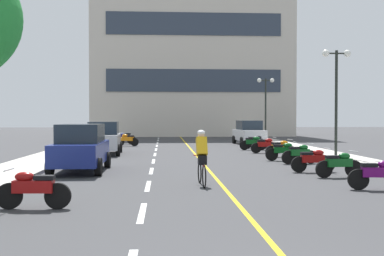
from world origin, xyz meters
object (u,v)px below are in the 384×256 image
at_px(parked_car_far, 249,132).
at_px(street_lamp_far, 266,95).
at_px(motorcycle_4, 313,160).
at_px(motorcycle_7, 281,148).
at_px(motorcycle_9, 253,143).
at_px(motorcycle_11, 127,139).
at_px(motorcycle_13, 125,137).
at_px(parked_car_mid, 104,138).
at_px(motorcycle_1, 33,188).
at_px(street_lamp_mid, 336,79).
at_px(motorcycle_12, 124,138).
at_px(motorcycle_8, 266,145).
at_px(motorcycle_6, 284,151).
at_px(parked_car_near, 81,148).
at_px(motorcycle_5, 300,153).
at_px(motorcycle_2, 379,174).
at_px(cyclist_rider, 202,156).
at_px(motorcycle_3, 339,164).
at_px(motorcycle_10, 256,141).

bearing_deg(parked_car_far, street_lamp_far, 62.91).
bearing_deg(motorcycle_4, street_lamp_far, 82.24).
relative_size(motorcycle_7, motorcycle_9, 0.99).
xyz_separation_m(motorcycle_11, motorcycle_13, (-0.53, 4.29, 0.00)).
relative_size(parked_car_mid, parked_car_far, 1.00).
bearing_deg(motorcycle_1, parked_car_mid, 91.35).
bearing_deg(street_lamp_mid, parked_car_far, 100.11).
xyz_separation_m(motorcycle_1, motorcycle_12, (-0.06, 25.37, 0.00)).
xyz_separation_m(motorcycle_8, motorcycle_9, (-0.22, 2.57, 0.00)).
distance_m(motorcycle_1, motorcycle_6, 14.25).
bearing_deg(parked_car_far, motorcycle_13, 162.70).
height_order(parked_car_near, motorcycle_6, parked_car_near).
relative_size(motorcycle_6, motorcycle_8, 1.00).
height_order(motorcycle_5, motorcycle_7, same).
xyz_separation_m(motorcycle_2, cyclist_rider, (-4.96, 1.28, 0.41)).
xyz_separation_m(motorcycle_1, cyclist_rider, (4.13, 3.52, 0.41)).
bearing_deg(motorcycle_3, motorcycle_6, 93.08).
bearing_deg(street_lamp_mid, motorcycle_2, -103.98).
height_order(motorcycle_5, motorcycle_6, same).
relative_size(motorcycle_1, motorcycle_9, 1.00).
relative_size(parked_car_near, motorcycle_5, 2.49).
relative_size(motorcycle_2, motorcycle_5, 1.01).
distance_m(motorcycle_10, cyclist_rider, 17.27).
bearing_deg(motorcycle_5, motorcycle_13, 117.32).
bearing_deg(parked_car_mid, motorcycle_5, -32.77).
height_order(parked_car_far, cyclist_rider, parked_car_far).
bearing_deg(parked_car_far, motorcycle_7, -91.83).
bearing_deg(motorcycle_12, parked_car_mid, -91.90).
bearing_deg(street_lamp_mid, motorcycle_1, -133.20).
bearing_deg(parked_car_far, parked_car_mid, -138.32).
xyz_separation_m(parked_car_mid, cyclist_rider, (4.50, -12.32, -0.03)).
height_order(motorcycle_8, motorcycle_12, same).
height_order(motorcycle_7, motorcycle_12, same).
relative_size(motorcycle_9, motorcycle_13, 1.02).
bearing_deg(motorcycle_8, motorcycle_4, -91.43).
relative_size(street_lamp_far, motorcycle_7, 3.13).
bearing_deg(motorcycle_5, parked_car_far, 88.36).
distance_m(motorcycle_9, motorcycle_13, 12.52).
relative_size(motorcycle_3, motorcycle_8, 1.00).
bearing_deg(motorcycle_9, motorcycle_5, -87.49).
bearing_deg(parked_car_far, motorcycle_5, -91.64).
xyz_separation_m(street_lamp_mid, motorcycle_5, (-2.60, -2.57, -3.53)).
relative_size(motorcycle_4, motorcycle_6, 1.00).
relative_size(street_lamp_far, motorcycle_10, 3.09).
height_order(motorcycle_8, motorcycle_10, same).
relative_size(motorcycle_3, motorcycle_12, 1.00).
bearing_deg(motorcycle_8, street_lamp_far, 77.69).
bearing_deg(motorcycle_12, street_lamp_mid, -48.11).
height_order(motorcycle_12, motorcycle_13, same).
bearing_deg(cyclist_rider, motorcycle_7, 63.57).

